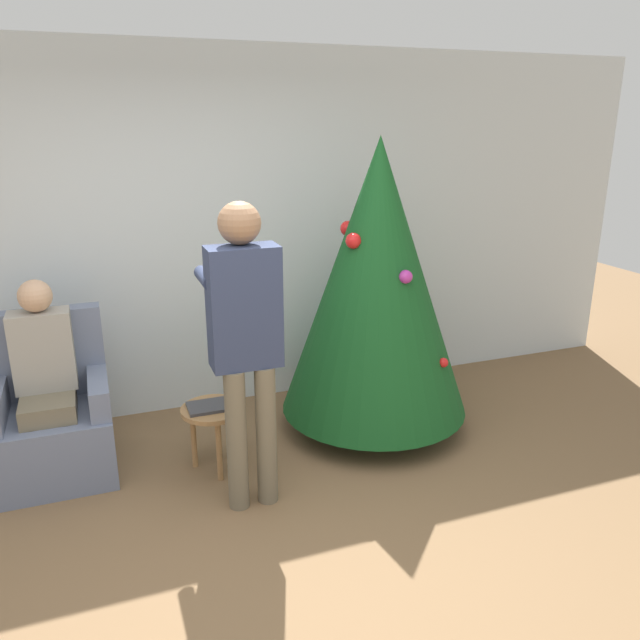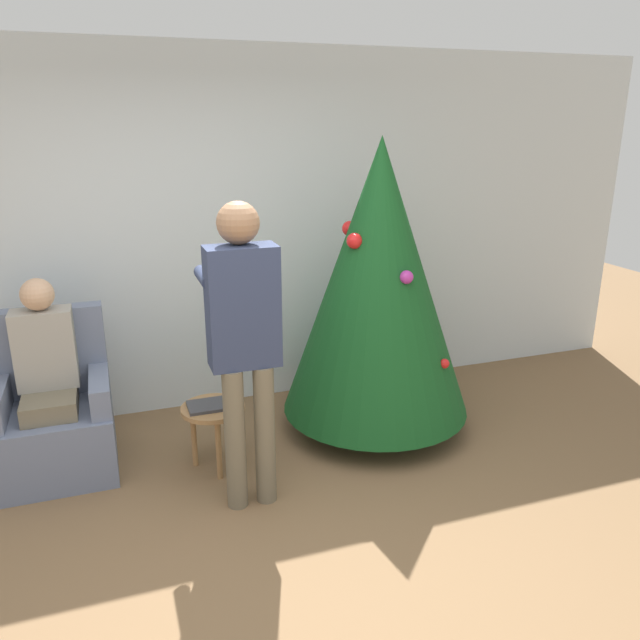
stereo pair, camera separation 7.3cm
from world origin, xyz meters
The scene contains 8 objects.
ground_plane centered at (0.00, 0.00, 0.00)m, with size 14.00×14.00×0.00m, color brown.
wall_back centered at (0.00, 2.23, 1.35)m, with size 8.00×0.06×2.70m.
christmas_tree centered at (1.25, 1.39, 1.12)m, with size 1.34×1.34×2.08m.
armchair centered at (-0.93, 1.54, 0.35)m, with size 0.71×0.68×1.03m.
person_seated centered at (-0.93, 1.51, 0.69)m, with size 0.36×0.46×1.26m.
person_standing centered at (0.17, 0.79, 1.06)m, with size 0.41×0.57×1.77m.
side_stool centered at (0.03, 1.20, 0.37)m, with size 0.41×0.41×0.44m.
laptop centered at (0.03, 1.20, 0.45)m, with size 0.31×0.20×0.02m.
Camera 1 is at (-0.58, -2.40, 2.17)m, focal length 35.00 mm.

